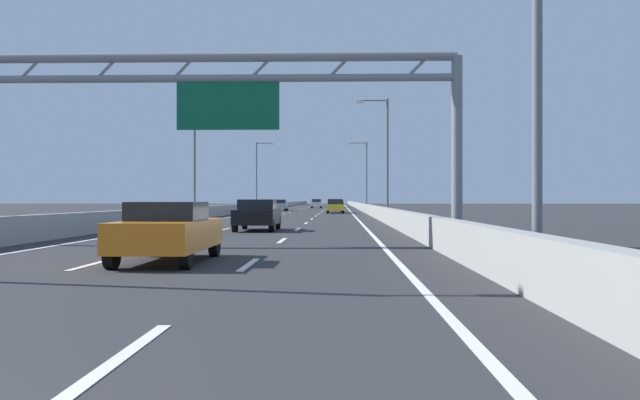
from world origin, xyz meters
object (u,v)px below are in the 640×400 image
(black_car, at_px, (257,214))
(red_car, at_px, (339,203))
(streetlamp_right_mid, at_px, (384,150))
(streetlamp_left_far, at_px, (258,171))
(green_car, at_px, (335,205))
(orange_car, at_px, (168,231))
(streetlamp_left_mid, at_px, (197,151))
(streetlamp_right_far, at_px, (365,171))
(white_car, at_px, (316,203))
(sign_gantry, at_px, (223,99))
(yellow_car, at_px, (335,206))
(silver_car, at_px, (280,205))

(black_car, bearing_deg, red_car, 87.53)
(streetlamp_right_mid, height_order, streetlamp_left_far, same)
(green_car, xyz_separation_m, orange_car, (-3.58, -63.28, -0.03))
(streetlamp_left_mid, bearing_deg, orange_car, -79.17)
(streetlamp_right_mid, xyz_separation_m, streetlamp_right_far, (0.00, 40.73, 0.00))
(streetlamp_right_mid, distance_m, streetlamp_left_far, 43.38)
(streetlamp_left_mid, distance_m, red_car, 68.36)
(streetlamp_right_mid, height_order, green_car, streetlamp_right_mid)
(orange_car, distance_m, white_car, 99.63)
(white_car, bearing_deg, red_car, 55.98)
(streetlamp_left_mid, distance_m, streetlamp_right_far, 43.38)
(red_car, relative_size, white_car, 0.92)
(streetlamp_right_far, xyz_separation_m, green_car, (-4.09, -15.44, -4.62))
(green_car, distance_m, black_car, 47.11)
(sign_gantry, relative_size, yellow_car, 3.45)
(streetlamp_right_far, relative_size, black_car, 2.20)
(silver_car, bearing_deg, orange_car, -87.12)
(black_car, relative_size, silver_car, 0.94)
(streetlamp_left_mid, relative_size, streetlamp_right_far, 1.00)
(red_car, distance_m, white_car, 6.78)
(streetlamp_right_mid, bearing_deg, streetlamp_right_far, 90.00)
(streetlamp_right_mid, height_order, red_car, streetlamp_right_mid)
(sign_gantry, distance_m, streetlamp_right_mid, 32.50)
(red_car, xyz_separation_m, white_car, (-3.79, -5.62, 0.04))
(streetlamp_right_far, distance_m, yellow_car, 23.34)
(streetlamp_left_mid, xyz_separation_m, silver_car, (3.69, 32.98, -4.65))
(streetlamp_right_far, bearing_deg, silver_car, -145.41)
(sign_gantry, relative_size, streetlamp_right_far, 1.66)
(streetlamp_left_mid, relative_size, yellow_car, 2.07)
(yellow_car, xyz_separation_m, white_car, (-3.47, 43.44, 0.02))
(streetlamp_left_mid, xyz_separation_m, streetlamp_left_far, (0.00, 40.73, 0.00))
(streetlamp_right_far, height_order, black_car, streetlamp_right_far)
(streetlamp_left_mid, height_order, streetlamp_right_mid, same)
(streetlamp_left_far, distance_m, green_car, 19.43)
(red_car, xyz_separation_m, orange_car, (-4.01, -105.25, 0.00))
(red_car, bearing_deg, streetlamp_right_mid, -86.89)
(green_car, relative_size, white_car, 0.93)
(yellow_car, bearing_deg, white_car, 94.57)
(black_car, relative_size, white_car, 0.93)
(black_car, distance_m, white_car, 83.34)
(streetlamp_right_far, height_order, white_car, streetlamp_right_far)
(sign_gantry, height_order, streetlamp_right_far, streetlamp_right_far)
(red_car, bearing_deg, black_car, -92.47)
(red_car, distance_m, silver_car, 35.11)
(streetlamp_left_mid, height_order, streetlamp_left_far, same)
(green_car, bearing_deg, streetlamp_left_far, 125.08)
(red_car, relative_size, silver_car, 0.92)
(sign_gantry, height_order, streetlamp_left_mid, streetlamp_left_mid)
(streetlamp_left_far, bearing_deg, streetlamp_right_mid, -69.87)
(streetlamp_left_far, relative_size, red_car, 2.23)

